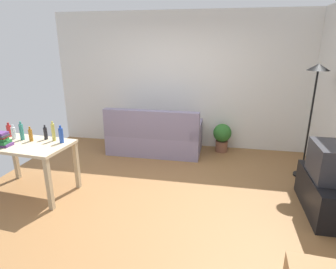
{
  "coord_description": "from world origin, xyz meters",
  "views": [
    {
      "loc": [
        0.9,
        -3.57,
        2.1
      ],
      "look_at": [
        0.1,
        0.5,
        0.75
      ],
      "focal_mm": 30.22,
      "sensor_mm": 36.0,
      "label": 1
    }
  ],
  "objects_px": {
    "bottle_red": "(9,130)",
    "tv_stand": "(324,194)",
    "tv": "(331,162)",
    "bottle_squat": "(53,132)",
    "bottle_tall": "(22,132)",
    "book_stack": "(0,140)",
    "bottle_dark": "(46,133)",
    "bottle_clear": "(14,133)",
    "couch": "(155,138)",
    "desk": "(27,151)",
    "bottle_amber": "(31,135)",
    "potted_plant": "(222,136)",
    "bottle_blue": "(61,135)",
    "torchiere_lamp": "(315,91)"
  },
  "relations": [
    {
      "from": "bottle_red",
      "to": "tv_stand",
      "type": "bearing_deg",
      "value": 0.68
    },
    {
      "from": "tv",
      "to": "bottle_squat",
      "type": "height_order",
      "value": "bottle_squat"
    },
    {
      "from": "tv_stand",
      "to": "bottle_tall",
      "type": "relative_size",
      "value": 4.02
    },
    {
      "from": "tv",
      "to": "bottle_squat",
      "type": "xyz_separation_m",
      "value": [
        -3.7,
        -0.1,
        0.19
      ]
    },
    {
      "from": "bottle_squat",
      "to": "book_stack",
      "type": "height_order",
      "value": "bottle_squat"
    },
    {
      "from": "bottle_dark",
      "to": "book_stack",
      "type": "xyz_separation_m",
      "value": [
        -0.44,
        -0.38,
        0.0
      ]
    },
    {
      "from": "bottle_red",
      "to": "bottle_squat",
      "type": "height_order",
      "value": "bottle_squat"
    },
    {
      "from": "bottle_tall",
      "to": "bottle_dark",
      "type": "distance_m",
      "value": 0.33
    },
    {
      "from": "bottle_clear",
      "to": "bottle_tall",
      "type": "bearing_deg",
      "value": -6.35
    },
    {
      "from": "couch",
      "to": "desk",
      "type": "relative_size",
      "value": 1.43
    },
    {
      "from": "couch",
      "to": "bottle_amber",
      "type": "bearing_deg",
      "value": 52.71
    },
    {
      "from": "tv",
      "to": "bottle_red",
      "type": "bearing_deg",
      "value": 90.68
    },
    {
      "from": "potted_plant",
      "to": "book_stack",
      "type": "bearing_deg",
      "value": -141.23
    },
    {
      "from": "bottle_blue",
      "to": "desk",
      "type": "bearing_deg",
      "value": -165.21
    },
    {
      "from": "bottle_red",
      "to": "bottle_squat",
      "type": "bearing_deg",
      "value": -3.62
    },
    {
      "from": "torchiere_lamp",
      "to": "bottle_squat",
      "type": "bearing_deg",
      "value": -162.67
    },
    {
      "from": "book_stack",
      "to": "bottle_tall",
      "type": "bearing_deg",
      "value": 68.55
    },
    {
      "from": "bottle_red",
      "to": "bottle_dark",
      "type": "bearing_deg",
      "value": -1.92
    },
    {
      "from": "bottle_amber",
      "to": "bottle_dark",
      "type": "bearing_deg",
      "value": 34.12
    },
    {
      "from": "tv_stand",
      "to": "bottle_blue",
      "type": "bearing_deg",
      "value": 92.64
    },
    {
      "from": "book_stack",
      "to": "bottle_squat",
      "type": "bearing_deg",
      "value": 30.79
    },
    {
      "from": "tv_stand",
      "to": "bottle_amber",
      "type": "xyz_separation_m",
      "value": [
        -4.0,
        -0.18,
        0.61
      ]
    },
    {
      "from": "bottle_amber",
      "to": "book_stack",
      "type": "relative_size",
      "value": 0.77
    },
    {
      "from": "torchiere_lamp",
      "to": "bottle_tall",
      "type": "xyz_separation_m",
      "value": [
        -4.16,
        -1.21,
        -0.53
      ]
    },
    {
      "from": "bottle_squat",
      "to": "bottle_blue",
      "type": "bearing_deg",
      "value": -21.49
    },
    {
      "from": "potted_plant",
      "to": "bottle_dark",
      "type": "bearing_deg",
      "value": -141.58
    },
    {
      "from": "tv_stand",
      "to": "tv",
      "type": "distance_m",
      "value": 0.46
    },
    {
      "from": "potted_plant",
      "to": "torchiere_lamp",
      "type": "bearing_deg",
      "value": -33.34
    },
    {
      "from": "tv",
      "to": "bottle_squat",
      "type": "relative_size",
      "value": 2.08
    },
    {
      "from": "torchiere_lamp",
      "to": "book_stack",
      "type": "distance_m",
      "value": 4.57
    },
    {
      "from": "bottle_dark",
      "to": "bottle_blue",
      "type": "height_order",
      "value": "bottle_blue"
    },
    {
      "from": "tv_stand",
      "to": "bottle_red",
      "type": "distance_m",
      "value": 4.5
    },
    {
      "from": "couch",
      "to": "tv",
      "type": "bearing_deg",
      "value": 148.64
    },
    {
      "from": "torchiere_lamp",
      "to": "potted_plant",
      "type": "distance_m",
      "value": 1.92
    },
    {
      "from": "bottle_clear",
      "to": "bottle_tall",
      "type": "distance_m",
      "value": 0.15
    },
    {
      "from": "bottle_amber",
      "to": "bottle_clear",
      "type": "bearing_deg",
      "value": 171.98
    },
    {
      "from": "tv_stand",
      "to": "tv",
      "type": "bearing_deg",
      "value": -90.0
    },
    {
      "from": "tv_stand",
      "to": "potted_plant",
      "type": "distance_m",
      "value": 2.34
    },
    {
      "from": "bottle_tall",
      "to": "bottle_amber",
      "type": "relative_size",
      "value": 1.28
    },
    {
      "from": "bottle_clear",
      "to": "book_stack",
      "type": "xyz_separation_m",
      "value": [
        0.04,
        -0.31,
        0.0
      ]
    },
    {
      "from": "bottle_dark",
      "to": "bottle_squat",
      "type": "relative_size",
      "value": 0.75
    },
    {
      "from": "bottle_clear",
      "to": "bottle_squat",
      "type": "bearing_deg",
      "value": 3.53
    },
    {
      "from": "tv",
      "to": "couch",
      "type": "bearing_deg",
      "value": 58.64
    },
    {
      "from": "torchiere_lamp",
      "to": "desk",
      "type": "distance_m",
      "value": 4.3
    },
    {
      "from": "bottle_dark",
      "to": "bottle_squat",
      "type": "distance_m",
      "value": 0.15
    },
    {
      "from": "bottle_amber",
      "to": "book_stack",
      "type": "height_order",
      "value": "bottle_amber"
    },
    {
      "from": "tv_stand",
      "to": "bottle_blue",
      "type": "distance_m",
      "value": 3.6
    },
    {
      "from": "book_stack",
      "to": "torchiere_lamp",
      "type": "bearing_deg",
      "value": 19.33
    },
    {
      "from": "bottle_red",
      "to": "potted_plant",
      "type": "bearing_deg",
      "value": 32.22
    },
    {
      "from": "couch",
      "to": "bottle_red",
      "type": "bearing_deg",
      "value": 42.39
    }
  ]
}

